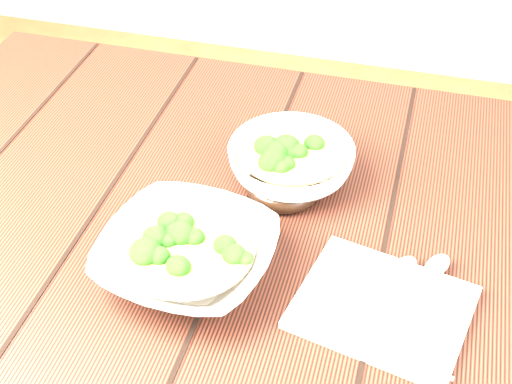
# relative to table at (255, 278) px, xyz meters

# --- Properties ---
(table) EXTENTS (1.20, 0.80, 0.75)m
(table) POSITION_rel_table_xyz_m (0.00, 0.00, 0.00)
(table) COLOR #381910
(table) RESTS_ON ground
(soup_bowl_front) EXTENTS (0.24, 0.24, 0.06)m
(soup_bowl_front) POSITION_rel_table_xyz_m (-0.06, -0.12, 0.15)
(soup_bowl_front) COLOR silver
(soup_bowl_front) RESTS_ON table
(soup_bowl_back) EXTENTS (0.23, 0.23, 0.07)m
(soup_bowl_back) POSITION_rel_table_xyz_m (0.03, 0.10, 0.15)
(soup_bowl_back) COLOR silver
(soup_bowl_back) RESTS_ON table
(trivet) EXTENTS (0.13, 0.13, 0.03)m
(trivet) POSITION_rel_table_xyz_m (0.03, 0.06, 0.13)
(trivet) COLOR black
(trivet) RESTS_ON table
(napkin) EXTENTS (0.23, 0.20, 0.01)m
(napkin) POSITION_rel_table_xyz_m (0.19, -0.12, 0.13)
(napkin) COLOR beige
(napkin) RESTS_ON table
(spoon_left) EXTENTS (0.08, 0.16, 0.01)m
(spoon_left) POSITION_rel_table_xyz_m (0.19, -0.08, 0.13)
(spoon_left) COLOR #AFA89B
(spoon_left) RESTS_ON napkin
(spoon_right) EXTENTS (0.08, 0.16, 0.01)m
(spoon_right) POSITION_rel_table_xyz_m (0.23, -0.07, 0.13)
(spoon_right) COLOR #AFA89B
(spoon_right) RESTS_ON napkin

